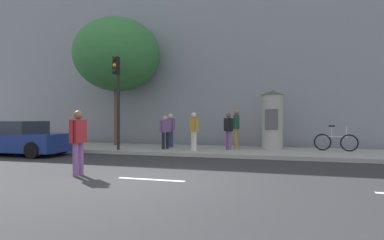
{
  "coord_description": "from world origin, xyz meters",
  "views": [
    {
      "loc": [
        3.5,
        -7.87,
        1.57
      ],
      "look_at": [
        0.48,
        2.0,
        1.5
      ],
      "focal_mm": 31.65,
      "sensor_mm": 36.0,
      "label": 1
    }
  ],
  "objects": [
    {
      "name": "pedestrian_in_red_top",
      "position": [
        0.86,
        7.82,
        1.2
      ],
      "size": [
        0.26,
        0.6,
        1.78
      ],
      "color": "#B78C33",
      "rests_on": "sidewalk_curb"
    },
    {
      "name": "pedestrian_in_light_jacket",
      "position": [
        0.66,
        6.92,
        1.1
      ],
      "size": [
        0.46,
        0.47,
        1.62
      ],
      "color": "#724C84",
      "rests_on": "sidewalk_curb"
    },
    {
      "name": "ground_plane",
      "position": [
        0.0,
        0.0,
        0.0
      ],
      "size": [
        80.0,
        80.0,
        0.0
      ],
      "primitive_type": "plane",
      "color": "#2B2B2D"
    },
    {
      "name": "pedestrian_with_backpack",
      "position": [
        -2.12,
        6.36,
        1.03
      ],
      "size": [
        0.44,
        0.6,
        1.5
      ],
      "color": "black",
      "rests_on": "sidewalk_curb"
    },
    {
      "name": "street_tree",
      "position": [
        -5.44,
        7.9,
        4.86
      ],
      "size": [
        4.49,
        4.49,
        6.63
      ],
      "color": "brown",
      "rests_on": "sidewalk_curb"
    },
    {
      "name": "parked_car_blue",
      "position": [
        -7.76,
        3.51,
        0.69
      ],
      "size": [
        4.53,
        1.97,
        1.42
      ],
      "color": "navy",
      "rests_on": "ground_plane"
    },
    {
      "name": "bicycle_leaning",
      "position": [
        5.14,
        7.67,
        0.54
      ],
      "size": [
        1.75,
        0.36,
        1.09
      ],
      "color": "black",
      "rests_on": "sidewalk_curb"
    },
    {
      "name": "traffic_light",
      "position": [
        -3.93,
        5.24,
        2.89
      ],
      "size": [
        0.24,
        0.45,
        4.05
      ],
      "color": "black",
      "rests_on": "sidewalk_curb"
    },
    {
      "name": "building_backdrop",
      "position": [
        0.0,
        12.0,
        5.94
      ],
      "size": [
        36.0,
        5.0,
        11.88
      ],
      "primitive_type": "cube",
      "color": "gray",
      "rests_on": "ground_plane"
    },
    {
      "name": "pedestrian_in_dark_shirt",
      "position": [
        -0.67,
        6.02,
        1.11
      ],
      "size": [
        0.47,
        0.49,
        1.64
      ],
      "color": "silver",
      "rests_on": "sidewalk_curb"
    },
    {
      "name": "pedestrian_with_bag",
      "position": [
        -2.23,
        7.34,
        1.09
      ],
      "size": [
        0.47,
        0.44,
        1.61
      ],
      "color": "navy",
      "rests_on": "sidewalk_curb"
    },
    {
      "name": "lane_markings",
      "position": [
        0.0,
        0.0,
        0.0
      ],
      "size": [
        25.8,
        0.16,
        0.01
      ],
      "color": "silver",
      "rests_on": "ground_plane"
    },
    {
      "name": "sidewalk_curb",
      "position": [
        0.0,
        7.0,
        0.07
      ],
      "size": [
        36.0,
        4.0,
        0.15
      ],
      "primitive_type": "cube",
      "color": "#9E9B93",
      "rests_on": "ground_plane"
    },
    {
      "name": "poster_column",
      "position": [
        2.49,
        7.77,
        1.49
      ],
      "size": [
        1.05,
        1.05,
        2.65
      ],
      "color": "#9E9B93",
      "rests_on": "sidewalk_curb"
    },
    {
      "name": "pedestrian_near_pole",
      "position": [
        -2.09,
        -0.08,
        1.04
      ],
      "size": [
        0.28,
        0.6,
        1.76
      ],
      "color": "#724C84",
      "rests_on": "ground_plane"
    }
  ]
}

